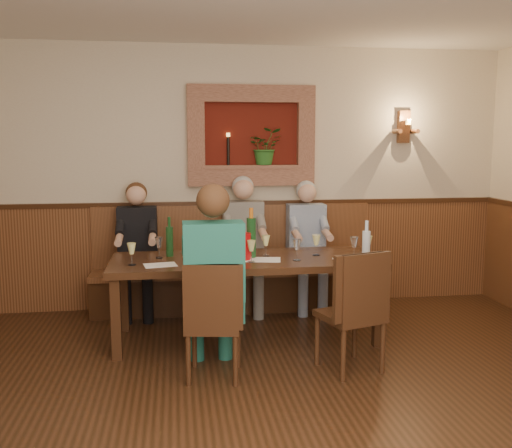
{
  "coord_description": "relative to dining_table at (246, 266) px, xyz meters",
  "views": [
    {
      "loc": [
        -0.62,
        -3.15,
        1.79
      ],
      "look_at": [
        0.1,
        1.9,
        1.05
      ],
      "focal_mm": 40.0,
      "sensor_mm": 36.0,
      "label": 1
    }
  ],
  "objects": [
    {
      "name": "ground_plane",
      "position": [
        0.0,
        -1.85,
        -0.68
      ],
      "size": [
        6.0,
        6.0,
        0.0
      ],
      "primitive_type": "plane",
      "color": "black",
      "rests_on": "ground"
    },
    {
      "name": "room_shell",
      "position": [
        0.0,
        -1.85,
        1.21
      ],
      "size": [
        6.04,
        6.04,
        2.82
      ],
      "color": "beige",
      "rests_on": "ground"
    },
    {
      "name": "wainscoting",
      "position": [
        0.0,
        -1.85,
        -0.09
      ],
      "size": [
        6.02,
        6.02,
        1.15
      ],
      "color": "#4D2B16",
      "rests_on": "ground"
    },
    {
      "name": "wall_niche",
      "position": [
        0.24,
        1.09,
        1.13
      ],
      "size": [
        1.36,
        0.3,
        1.06
      ],
      "color": "#56140C",
      "rests_on": "ground"
    },
    {
      "name": "wall_sconce",
      "position": [
        1.9,
        1.08,
        1.27
      ],
      "size": [
        0.25,
        0.2,
        0.35
      ],
      "color": "#4D2B16",
      "rests_on": "ground"
    },
    {
      "name": "dining_table",
      "position": [
        0.0,
        0.0,
        0.0
      ],
      "size": [
        2.4,
        0.9,
        0.75
      ],
      "color": "#361D10",
      "rests_on": "ground"
    },
    {
      "name": "bench",
      "position": [
        0.0,
        0.94,
        -0.35
      ],
      "size": [
        3.0,
        0.45,
        1.11
      ],
      "color": "#381E0F",
      "rests_on": "ground"
    },
    {
      "name": "chair_near_left",
      "position": [
        -0.35,
        -0.84,
        -0.41
      ],
      "size": [
        0.47,
        0.47,
        0.92
      ],
      "rotation": [
        0.0,
        0.0,
        -0.16
      ],
      "color": "#361D10",
      "rests_on": "ground"
    },
    {
      "name": "chair_near_right",
      "position": [
        0.73,
        -0.85,
        -0.39
      ],
      "size": [
        0.54,
        0.54,
        0.97
      ],
      "rotation": [
        0.0,
        0.0,
        0.31
      ],
      "color": "#361D10",
      "rests_on": "ground"
    },
    {
      "name": "person_bench_left",
      "position": [
        -1.01,
        0.84,
        -0.11
      ],
      "size": [
        0.4,
        0.49,
        1.38
      ],
      "color": "black",
      "rests_on": "ground"
    },
    {
      "name": "person_bench_mid",
      "position": [
        0.09,
        0.84,
        -0.08
      ],
      "size": [
        0.42,
        0.52,
        1.43
      ],
      "color": "#524D4B",
      "rests_on": "ground"
    },
    {
      "name": "person_bench_right",
      "position": [
        0.77,
        0.84,
        -0.11
      ],
      "size": [
        0.4,
        0.49,
        1.38
      ],
      "color": "navy",
      "rests_on": "ground"
    },
    {
      "name": "person_chair_front",
      "position": [
        -0.35,
        -0.78,
        -0.06
      ],
      "size": [
        0.45,
        0.55,
        1.49
      ],
      "color": "#185453",
      "rests_on": "ground"
    },
    {
      "name": "spittoon_bucket",
      "position": [
        -0.06,
        -0.05,
        0.19
      ],
      "size": [
        0.21,
        0.21,
        0.24
      ],
      "primitive_type": "cylinder",
      "rotation": [
        0.0,
        0.0,
        -0.03
      ],
      "color": "red",
      "rests_on": "dining_table"
    },
    {
      "name": "wine_bottle_green_a",
      "position": [
        0.05,
        0.01,
        0.27
      ],
      "size": [
        0.09,
        0.09,
        0.45
      ],
      "rotation": [
        0.0,
        0.0,
        -0.08
      ],
      "color": "#19471E",
      "rests_on": "dining_table"
    },
    {
      "name": "wine_bottle_green_b",
      "position": [
        -0.68,
        0.18,
        0.22
      ],
      "size": [
        0.08,
        0.08,
        0.36
      ],
      "rotation": [
        0.0,
        0.0,
        -0.32
      ],
      "color": "#19471E",
      "rests_on": "dining_table"
    },
    {
      "name": "water_bottle",
      "position": [
        0.99,
        -0.39,
        0.23
      ],
      "size": [
        0.09,
        0.09,
        0.37
      ],
      "rotation": [
        0.0,
        0.0,
        0.29
      ],
      "color": "silver",
      "rests_on": "dining_table"
    },
    {
      "name": "tasting_sheet_a",
      "position": [
        -0.76,
        -0.2,
        0.08
      ],
      "size": [
        0.3,
        0.24,
        0.0
      ],
      "primitive_type": "cube",
      "rotation": [
        0.0,
        0.0,
        0.18
      ],
      "color": "white",
      "rests_on": "dining_table"
    },
    {
      "name": "tasting_sheet_b",
      "position": [
        0.14,
        -0.1,
        0.08
      ],
      "size": [
        0.34,
        0.27,
        0.0
      ],
      "primitive_type": "cube",
      "rotation": [
        0.0,
        0.0,
        -0.18
      ],
      "color": "white",
      "rests_on": "dining_table"
    },
    {
      "name": "tasting_sheet_c",
      "position": [
        0.9,
        -0.24,
        0.08
      ],
      "size": [
        0.31,
        0.24,
        0.0
      ],
      "primitive_type": "cube",
      "rotation": [
        0.0,
        0.0,
        -0.1
      ],
      "color": "white",
      "rests_on": "dining_table"
    },
    {
      "name": "tasting_sheet_d",
      "position": [
        -0.39,
        -0.28,
        0.08
      ],
      "size": [
        0.35,
        0.29,
        0.0
      ],
      "primitive_type": "cube",
      "rotation": [
        0.0,
        0.0,
        0.24
      ],
      "color": "white",
      "rests_on": "dining_table"
    },
    {
      "name": "wine_glass_0",
      "position": [
        -0.99,
        -0.17,
        0.17
      ],
      "size": [
        0.08,
        0.08,
        0.19
      ],
      "primitive_type": null,
      "color": "#E5E389",
      "rests_on": "dining_table"
    },
    {
      "name": "wine_glass_1",
      "position": [
        -0.77,
        0.11,
        0.17
      ],
      "size": [
        0.08,
        0.08,
        0.19
      ],
      "primitive_type": null,
      "color": "white",
      "rests_on": "dining_table"
    },
    {
      "name": "wine_glass_2",
      "position": [
        -0.53,
        -0.21,
        0.17
      ],
      "size": [
        0.08,
        0.08,
        0.19
      ],
      "primitive_type": null,
      "color": "#E5E389",
      "rests_on": "dining_table"
    },
    {
      "name": "wine_glass_3",
      "position": [
        -0.31,
        0.13,
        0.17
      ],
      "size": [
        0.08,
        0.08,
        0.19
      ],
      "primitive_type": null,
      "color": "white",
      "rests_on": "dining_table"
    },
    {
      "name": "wine_glass_4",
      "position": [
        0.03,
        -0.18,
        0.17
      ],
      "size": [
        0.08,
        0.08,
        0.19
      ],
      "primitive_type": null,
      "color": "#E5E389",
      "rests_on": "dining_table"
    },
    {
      "name": "wine_glass_5",
      "position": [
        0.19,
        0.07,
        0.17
      ],
      "size": [
        0.08,
        0.08,
        0.19
      ],
      "primitive_type": null,
      "color": "#E5E389",
      "rests_on": "dining_table"
    },
    {
      "name": "wine_glass_6",
      "position": [
        0.43,
        -0.18,
        0.17
      ],
      "size": [
        0.08,
        0.08,
        0.19
      ],
      "primitive_type": null,
      "color": "white",
      "rests_on": "dining_table"
    },
    {
      "name": "wine_glass_7",
      "position": [
        0.66,
        0.02,
        0.17
      ],
      "size": [
        0.08,
        0.08,
        0.19
      ],
      "primitive_type": null,
      "color": "#E5E389",
      "rests_on": "dining_table"
    },
    {
      "name": "wine_glass_8",
      "position": [
        0.97,
        -0.13,
        0.17
      ],
      "size": [
        0.08,
        0.08,
        0.19
      ],
      "primitive_type": null,
      "color": "white",
      "rests_on": "dining_table"
    },
    {
      "name": "wine_glass_9",
      "position": [
        -0.25,
        -0.33,
        0.17
      ],
      "size": [
        0.08,
        0.08,
        0.19
      ],
      "primitive_type": null,
      "color": "#E5E389",
      "rests_on": "dining_table"
    },
    {
      "name": "wine_glass_10",
      "position": [
        1.11,
        -0.09,
        0.17
      ],
      "size": [
        0.08,
        0.08,
        0.19
      ],
      "primitive_type": null,
      "color": "#E5E389",
      "rests_on": "dining_table"
    }
  ]
}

